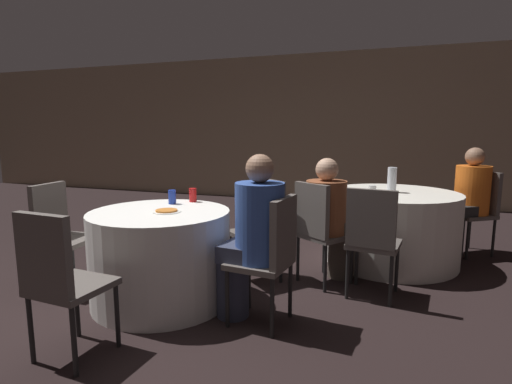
# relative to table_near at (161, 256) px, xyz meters

# --- Properties ---
(ground_plane) EXTENTS (16.00, 16.00, 0.00)m
(ground_plane) POSITION_rel_table_near_xyz_m (-0.02, -0.05, -0.37)
(ground_plane) COLOR black
(wall_back) EXTENTS (16.00, 0.06, 2.80)m
(wall_back) POSITION_rel_table_near_xyz_m (-0.02, 5.02, 1.03)
(wall_back) COLOR gray
(wall_back) RESTS_ON ground_plane
(table_near) EXTENTS (1.11, 1.11, 0.74)m
(table_near) POSITION_rel_table_near_xyz_m (0.00, 0.00, 0.00)
(table_near) COLOR white
(table_near) RESTS_ON ground_plane
(table_far) EXTENTS (1.34, 1.34, 0.74)m
(table_far) POSITION_rel_table_near_xyz_m (1.73, 1.65, 0.00)
(table_far) COLOR white
(table_far) RESTS_ON ground_plane
(chair_near_east) EXTENTS (0.44, 0.44, 0.92)m
(chair_near_east) POSITION_rel_table_near_xyz_m (0.96, -0.10, 0.18)
(chair_near_east) COLOR #59514C
(chair_near_east) RESTS_ON ground_plane
(chair_near_south) EXTENTS (0.42, 0.43, 0.92)m
(chair_near_south) POSITION_rel_table_near_xyz_m (-0.06, -0.97, 0.18)
(chair_near_south) COLOR #59514C
(chair_near_south) RESTS_ON ground_plane
(chair_near_northeast) EXTENTS (0.56, 0.56, 0.92)m
(chair_near_northeast) POSITION_rel_table_near_xyz_m (0.63, 0.73, 0.18)
(chair_near_northeast) COLOR #59514C
(chair_near_northeast) RESTS_ON ground_plane
(chair_near_west) EXTENTS (0.43, 0.43, 0.92)m
(chair_near_west) POSITION_rel_table_near_xyz_m (-0.97, -0.07, 0.18)
(chair_near_west) COLOR #59514C
(chair_near_west) RESTS_ON ground_plane
(chair_far_northeast) EXTENTS (0.56, 0.56, 0.92)m
(chair_far_northeast) POSITION_rel_table_near_xyz_m (2.63, 2.26, 0.18)
(chair_far_northeast) COLOR #59514C
(chair_far_northeast) RESTS_ON ground_plane
(chair_far_south) EXTENTS (0.45, 0.45, 0.92)m
(chair_far_south) POSITION_rel_table_near_xyz_m (1.60, 0.57, 0.18)
(chair_far_south) COLOR #59514C
(chair_far_south) RESTS_ON ground_plane
(chair_far_southwest) EXTENTS (0.56, 0.56, 0.92)m
(chair_far_southwest) POSITION_rel_table_near_xyz_m (1.13, 0.75, 0.18)
(chair_far_southwest) COLOR #59514C
(chair_far_southwest) RESTS_ON ground_plane
(person_floral_shirt) EXTENTS (0.47, 0.50, 1.13)m
(person_floral_shirt) POSITION_rel_table_near_xyz_m (1.22, 0.88, 0.22)
(person_floral_shirt) COLOR #4C4238
(person_floral_shirt) RESTS_ON ground_plane
(person_orange_shirt) EXTENTS (0.50, 0.47, 1.19)m
(person_orange_shirt) POSITION_rel_table_near_xyz_m (2.50, 2.17, 0.24)
(person_orange_shirt) COLOR #282828
(person_orange_shirt) RESTS_ON ground_plane
(person_blue_shirt) EXTENTS (0.51, 0.36, 1.21)m
(person_blue_shirt) POSITION_rel_table_near_xyz_m (0.80, -0.09, 0.25)
(person_blue_shirt) COLOR #33384C
(person_blue_shirt) RESTS_ON ground_plane
(pizza_plate_near) EXTENTS (0.23, 0.23, 0.02)m
(pizza_plate_near) POSITION_rel_table_near_xyz_m (0.07, -0.01, 0.38)
(pizza_plate_near) COLOR white
(pizza_plate_near) RESTS_ON table_near
(soda_can_blue) EXTENTS (0.07, 0.07, 0.12)m
(soda_can_blue) POSITION_rel_table_near_xyz_m (-0.07, 0.31, 0.43)
(soda_can_blue) COLOR #1E38A5
(soda_can_blue) RESTS_ON table_near
(soda_can_red) EXTENTS (0.07, 0.07, 0.12)m
(soda_can_red) POSITION_rel_table_near_xyz_m (0.05, 0.46, 0.43)
(soda_can_red) COLOR red
(soda_can_red) RESTS_ON table_near
(bottle_far) EXTENTS (0.09, 0.09, 0.26)m
(bottle_far) POSITION_rel_table_near_xyz_m (1.72, 1.63, 0.50)
(bottle_far) COLOR silver
(bottle_far) RESTS_ON table_far
(cup_far) EXTENTS (0.07, 0.07, 0.10)m
(cup_far) POSITION_rel_table_near_xyz_m (1.54, 1.38, 0.42)
(cup_far) COLOR white
(cup_far) RESTS_ON table_far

